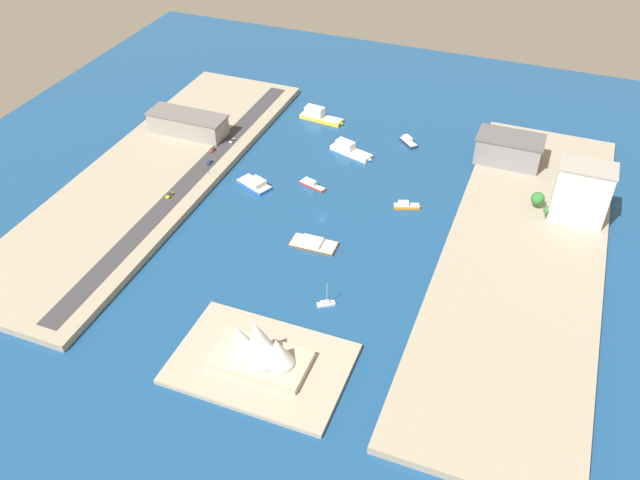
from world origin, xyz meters
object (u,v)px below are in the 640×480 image
at_px(ferry_yellow_fast, 319,115).
at_px(traffic_light_waterfront, 208,167).
at_px(tugboat_red, 311,184).
at_px(sailboat_small_white, 326,303).
at_px(hatchback_blue, 209,162).
at_px(catamaran_blue, 255,184).
at_px(carpark_squat_concrete, 188,124).
at_px(patrol_launch_navy, 408,141).
at_px(van_white, 232,140).
at_px(pickup_red, 212,150).
at_px(ferry_white_commuter, 350,150).
at_px(opera_landmark, 259,347).
at_px(water_taxi_orange, 406,206).
at_px(hotel_broad_white, 582,192).
at_px(warehouse_low_gray, 509,149).
at_px(taxi_yellow_cab, 170,195).
at_px(barge_flat_brown, 313,244).

relative_size(ferry_yellow_fast, traffic_light_waterfront, 4.40).
height_order(tugboat_red, sailboat_small_white, sailboat_small_white).
bearing_deg(hatchback_blue, catamaran_blue, 167.95).
bearing_deg(sailboat_small_white, carpark_squat_concrete, -39.33).
bearing_deg(patrol_launch_navy, carpark_squat_concrete, 18.46).
height_order(sailboat_small_white, van_white, sailboat_small_white).
bearing_deg(traffic_light_waterfront, patrol_launch_navy, -139.95).
distance_m(pickup_red, traffic_light_waterfront, 23.53).
distance_m(pickup_red, hatchback_blue, 13.06).
height_order(ferry_white_commuter, van_white, ferry_white_commuter).
distance_m(catamaran_blue, hatchback_blue, 30.86).
distance_m(van_white, opera_landmark, 164.13).
bearing_deg(hatchback_blue, water_taxi_orange, -177.98).
xyz_separation_m(ferry_yellow_fast, tugboat_red, (-22.69, 68.90, -1.48)).
height_order(sailboat_small_white, traffic_light_waterfront, sailboat_small_white).
height_order(hotel_broad_white, opera_landmark, hotel_broad_white).
bearing_deg(opera_landmark, warehouse_low_gray, -110.31).
bearing_deg(hotel_broad_white, patrol_launch_navy, -25.14).
xyz_separation_m(pickup_red, taxi_yellow_cab, (-0.89, 46.98, 0.01)).
height_order(water_taxi_orange, taxi_yellow_cab, taxi_yellow_cab).
bearing_deg(carpark_squat_concrete, hatchback_blue, 137.07).
bearing_deg(hatchback_blue, barge_flat_brown, 151.87).
distance_m(ferry_white_commuter, hatchback_blue, 78.41).
relative_size(ferry_yellow_fast, patrol_launch_navy, 2.29).
height_order(sailboat_small_white, taxi_yellow_cab, sailboat_small_white).
bearing_deg(carpark_squat_concrete, pickup_red, 149.70).
relative_size(patrol_launch_navy, carpark_squat_concrete, 0.27).
relative_size(water_taxi_orange, hotel_broad_white, 0.48).
height_order(tugboat_red, warehouse_low_gray, warehouse_low_gray).
height_order(ferry_yellow_fast, taxi_yellow_cab, ferry_yellow_fast).
bearing_deg(taxi_yellow_cab, traffic_light_waterfront, -108.15).
xyz_separation_m(barge_flat_brown, pickup_red, (81.36, -53.14, 3.39)).
bearing_deg(tugboat_red, opera_landmark, 102.64).
bearing_deg(catamaran_blue, ferry_yellow_fast, -93.62).
bearing_deg(pickup_red, ferry_white_commuter, -156.30).
height_order(tugboat_red, barge_flat_brown, tugboat_red).
relative_size(warehouse_low_gray, hotel_broad_white, 1.20).
height_order(ferry_white_commuter, tugboat_red, ferry_white_commuter).
bearing_deg(pickup_red, taxi_yellow_cab, 91.09).
relative_size(sailboat_small_white, taxi_yellow_cab, 2.42).
bearing_deg(patrol_launch_navy, taxi_yellow_cab, 45.88).
distance_m(barge_flat_brown, hatchback_blue, 86.96).
bearing_deg(carpark_squat_concrete, water_taxi_orange, 171.08).
bearing_deg(patrol_launch_navy, ferry_yellow_fast, -7.46).
xyz_separation_m(catamaran_blue, ferry_white_commuter, (-35.47, -49.43, 0.66)).
bearing_deg(hotel_broad_white, water_taxi_orange, 12.12).
distance_m(water_taxi_orange, taxi_yellow_cab, 119.63).
bearing_deg(taxi_yellow_cab, hotel_broad_white, -163.86).
xyz_separation_m(warehouse_low_gray, van_white, (149.23, 35.52, -6.72)).
height_order(sailboat_small_white, hotel_broad_white, hotel_broad_white).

